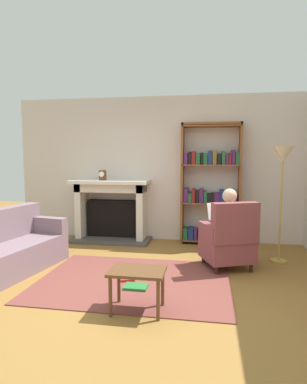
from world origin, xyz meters
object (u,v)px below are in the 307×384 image
object	(u,v)px
fireplace	(112,209)
side_table	(137,276)
mantel_clock	(103,175)
seated_reader	(226,224)
floor_lamp	(282,164)
armchair_reading	(229,240)
bookshelf	(210,188)
sofa_floral	(6,250)

from	to	relation	value
fireplace	side_table	size ratio (longest dim) A/B	2.67
fireplace	mantel_clock	world-z (taller)	mantel_clock
seated_reader	floor_lamp	world-z (taller)	floor_lamp
armchair_reading	side_table	world-z (taller)	armchair_reading
mantel_clock	fireplace	bearing A→B (deg)	37.20
seated_reader	mantel_clock	bearing A→B (deg)	-49.32
mantel_clock	floor_lamp	distance (m)	3.11
mantel_clock	floor_lamp	size ratio (longest dim) A/B	0.11
mantel_clock	seated_reader	xyz separation A→B (m)	(2.20, -1.12, -0.62)
bookshelf	armchair_reading	size ratio (longest dim) A/B	2.25
bookshelf	sofa_floral	bearing A→B (deg)	-143.44
seated_reader	side_table	size ratio (longest dim) A/B	2.04
bookshelf	fireplace	bearing A→B (deg)	-178.93
side_table	floor_lamp	xyz separation A→B (m)	(1.75, 1.91, 1.10)
fireplace	mantel_clock	distance (m)	0.66
armchair_reading	sofa_floral	distance (m)	3.06
side_table	bookshelf	bearing A→B (deg)	75.63
fireplace	sofa_floral	bearing A→B (deg)	-113.96
mantel_clock	side_table	size ratio (longest dim) A/B	0.33
mantel_clock	sofa_floral	world-z (taller)	mantel_clock
fireplace	armchair_reading	distance (m)	2.50
bookshelf	floor_lamp	size ratio (longest dim) A/B	1.26
armchair_reading	side_table	distance (m)	1.76
sofa_floral	side_table	xyz separation A→B (m)	(2.00, -0.80, 0.05)
bookshelf	floor_lamp	xyz separation A→B (m)	(1.03, -0.92, 0.44)
floor_lamp	bookshelf	bearing A→B (deg)	138.33
fireplace	bookshelf	distance (m)	1.89
fireplace	sofa_floral	xyz separation A→B (m)	(-0.88, -1.98, -0.28)
seated_reader	floor_lamp	bearing A→B (deg)	-179.52
armchair_reading	seated_reader	distance (m)	0.23
fireplace	floor_lamp	bearing A→B (deg)	-17.07
side_table	armchair_reading	bearing A→B (deg)	55.82
bookshelf	side_table	xyz separation A→B (m)	(-0.72, -2.82, -0.65)
armchair_reading	side_table	size ratio (longest dim) A/B	1.73
fireplace	floor_lamp	size ratio (longest dim) A/B	0.87
seated_reader	floor_lamp	size ratio (longest dim) A/B	0.66
bookshelf	side_table	distance (m)	2.98
bookshelf	floor_lamp	bearing A→B (deg)	-41.67
armchair_reading	floor_lamp	xyz separation A→B (m)	(0.76, 0.45, 1.04)
fireplace	armchair_reading	xyz separation A→B (m)	(2.11, -1.33, -0.18)
fireplace	bookshelf	world-z (taller)	bookshelf
seated_reader	sofa_floral	distance (m)	3.06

